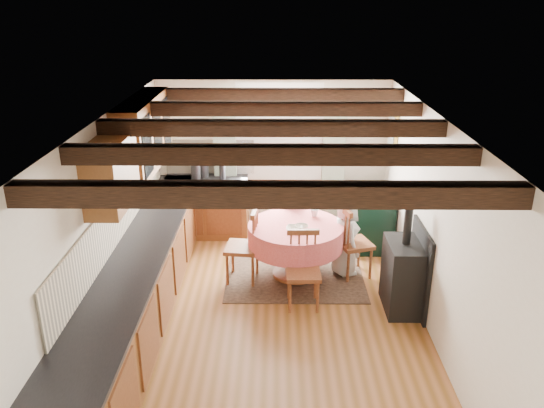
{
  "coord_description": "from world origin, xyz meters",
  "views": [
    {
      "loc": [
        0.05,
        -5.53,
        3.61
      ],
      "look_at": [
        0.0,
        0.8,
        1.15
      ],
      "focal_mm": 35.82,
      "sensor_mm": 36.0,
      "label": 1
    }
  ],
  "objects_px": {
    "cast_iron_stove": "(404,258)",
    "child_far": "(294,219)",
    "chair_near": "(303,271)",
    "cup": "(314,213)",
    "dining_table": "(295,251)",
    "child_right": "(346,236)",
    "aga_range": "(369,218)",
    "chair_left": "(242,245)",
    "chair_right": "(355,241)"
  },
  "relations": [
    {
      "from": "chair_near",
      "to": "chair_left",
      "type": "height_order",
      "value": "chair_left"
    },
    {
      "from": "dining_table",
      "to": "child_right",
      "type": "relative_size",
      "value": 1.13
    },
    {
      "from": "chair_near",
      "to": "child_right",
      "type": "bearing_deg",
      "value": 53.42
    },
    {
      "from": "chair_left",
      "to": "aga_range",
      "type": "height_order",
      "value": "chair_left"
    },
    {
      "from": "aga_range",
      "to": "cast_iron_stove",
      "type": "height_order",
      "value": "cast_iron_stove"
    },
    {
      "from": "dining_table",
      "to": "child_far",
      "type": "xyz_separation_m",
      "value": [
        -0.0,
        0.69,
        0.17
      ]
    },
    {
      "from": "chair_left",
      "to": "child_far",
      "type": "relative_size",
      "value": 0.93
    },
    {
      "from": "aga_range",
      "to": "child_far",
      "type": "distance_m",
      "value": 1.22
    },
    {
      "from": "chair_left",
      "to": "child_right",
      "type": "distance_m",
      "value": 1.4
    },
    {
      "from": "dining_table",
      "to": "chair_left",
      "type": "relative_size",
      "value": 1.22
    },
    {
      "from": "chair_left",
      "to": "cast_iron_stove",
      "type": "distance_m",
      "value": 2.1
    },
    {
      "from": "dining_table",
      "to": "chair_near",
      "type": "bearing_deg",
      "value": -84.28
    },
    {
      "from": "chair_right",
      "to": "cast_iron_stove",
      "type": "bearing_deg",
      "value": -169.2
    },
    {
      "from": "chair_near",
      "to": "cast_iron_stove",
      "type": "height_order",
      "value": "cast_iron_stove"
    },
    {
      "from": "chair_left",
      "to": "cup",
      "type": "bearing_deg",
      "value": 119.64
    },
    {
      "from": "child_far",
      "to": "cup",
      "type": "bearing_deg",
      "value": 107.89
    },
    {
      "from": "dining_table",
      "to": "chair_left",
      "type": "distance_m",
      "value": 0.73
    },
    {
      "from": "dining_table",
      "to": "child_right",
      "type": "bearing_deg",
      "value": 8.95
    },
    {
      "from": "dining_table",
      "to": "child_far",
      "type": "height_order",
      "value": "child_far"
    },
    {
      "from": "dining_table",
      "to": "child_right",
      "type": "height_order",
      "value": "child_right"
    },
    {
      "from": "dining_table",
      "to": "chair_near",
      "type": "distance_m",
      "value": 0.76
    },
    {
      "from": "chair_near",
      "to": "child_right",
      "type": "relative_size",
      "value": 0.86
    },
    {
      "from": "dining_table",
      "to": "child_far",
      "type": "bearing_deg",
      "value": 90.26
    },
    {
      "from": "aga_range",
      "to": "child_far",
      "type": "xyz_separation_m",
      "value": [
        -1.16,
        -0.36,
        0.12
      ]
    },
    {
      "from": "chair_right",
      "to": "aga_range",
      "type": "xyz_separation_m",
      "value": [
        0.36,
        0.99,
        -0.07
      ]
    },
    {
      "from": "dining_table",
      "to": "chair_right",
      "type": "height_order",
      "value": "chair_right"
    },
    {
      "from": "chair_near",
      "to": "cup",
      "type": "distance_m",
      "value": 1.12
    },
    {
      "from": "child_far",
      "to": "chair_near",
      "type": "bearing_deg",
      "value": 75.79
    },
    {
      "from": "cup",
      "to": "child_far",
      "type": "bearing_deg",
      "value": 125.19
    },
    {
      "from": "chair_right",
      "to": "cast_iron_stove",
      "type": "relative_size",
      "value": 0.75
    },
    {
      "from": "chair_left",
      "to": "child_far",
      "type": "bearing_deg",
      "value": 145.26
    },
    {
      "from": "chair_left",
      "to": "cup",
      "type": "relative_size",
      "value": 9.45
    },
    {
      "from": "cast_iron_stove",
      "to": "chair_right",
      "type": "bearing_deg",
      "value": 119.13
    },
    {
      "from": "aga_range",
      "to": "cast_iron_stove",
      "type": "xyz_separation_m",
      "value": [
        0.11,
        -1.83,
        0.24
      ]
    },
    {
      "from": "cup",
      "to": "chair_near",
      "type": "bearing_deg",
      "value": -100.3
    },
    {
      "from": "chair_left",
      "to": "chair_right",
      "type": "distance_m",
      "value": 1.52
    },
    {
      "from": "chair_near",
      "to": "child_far",
      "type": "xyz_separation_m",
      "value": [
        -0.08,
        1.44,
        0.08
      ]
    },
    {
      "from": "cast_iron_stove",
      "to": "child_far",
      "type": "distance_m",
      "value": 1.95
    },
    {
      "from": "chair_right",
      "to": "aga_range",
      "type": "distance_m",
      "value": 1.06
    },
    {
      "from": "aga_range",
      "to": "cup",
      "type": "height_order",
      "value": "aga_range"
    },
    {
      "from": "aga_range",
      "to": "chair_near",
      "type": "bearing_deg",
      "value": -121.1
    },
    {
      "from": "chair_right",
      "to": "aga_range",
      "type": "bearing_deg",
      "value": -38.17
    },
    {
      "from": "child_right",
      "to": "dining_table",
      "type": "bearing_deg",
      "value": 82.84
    },
    {
      "from": "chair_left",
      "to": "cast_iron_stove",
      "type": "height_order",
      "value": "cast_iron_stove"
    },
    {
      "from": "child_right",
      "to": "chair_near",
      "type": "bearing_deg",
      "value": 128.5
    },
    {
      "from": "aga_range",
      "to": "chair_right",
      "type": "bearing_deg",
      "value": -109.85
    },
    {
      "from": "dining_table",
      "to": "chair_left",
      "type": "height_order",
      "value": "chair_left"
    },
    {
      "from": "chair_left",
      "to": "child_right",
      "type": "height_order",
      "value": "child_right"
    },
    {
      "from": "cast_iron_stove",
      "to": "child_far",
      "type": "height_order",
      "value": "cast_iron_stove"
    },
    {
      "from": "dining_table",
      "to": "chair_near",
      "type": "xyz_separation_m",
      "value": [
        0.07,
        -0.75,
        0.1
      ]
    }
  ]
}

